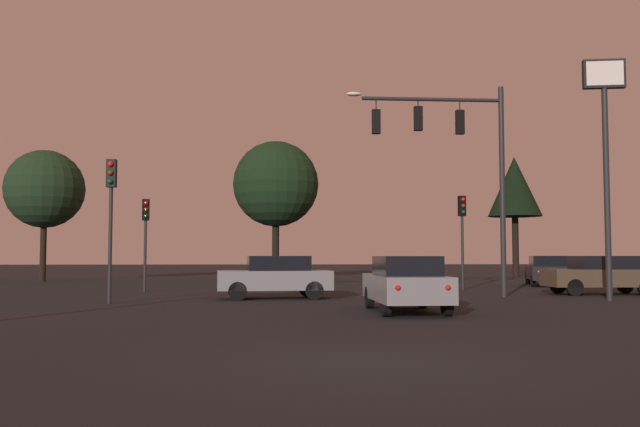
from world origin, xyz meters
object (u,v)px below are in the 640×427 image
at_px(traffic_light_corner_left, 462,223).
at_px(tree_center_horizon, 45,189).
at_px(traffic_light_corner_right, 111,202).
at_px(car_crossing_left, 275,276).
at_px(car_crossing_right, 601,274).
at_px(traffic_light_median, 146,226).
at_px(car_far_lane, 547,270).
at_px(tree_behind_sign, 276,184).
at_px(car_nearside_lane, 406,283).
at_px(tree_left_far, 515,187).
at_px(store_sign_illuminated, 605,126).
at_px(traffic_signal_mast_arm, 456,149).

distance_m(traffic_light_corner_left, tree_center_horizon, 25.03).
distance_m(traffic_light_corner_right, car_crossing_left, 6.26).
height_order(traffic_light_corner_left, tree_center_horizon, tree_center_horizon).
height_order(car_crossing_right, tree_center_horizon, tree_center_horizon).
xyz_separation_m(car_crossing_left, tree_center_horizon, (-13.72, 16.99, 4.68)).
relative_size(traffic_light_median, car_crossing_right, 0.90).
xyz_separation_m(car_far_lane, tree_behind_sign, (-13.85, 10.39, 5.38)).
distance_m(car_nearside_lane, tree_left_far, 32.70).
relative_size(car_far_lane, store_sign_illuminated, 0.58).
height_order(car_crossing_left, store_sign_illuminated, store_sign_illuminated).
height_order(car_crossing_left, car_crossing_right, same).
bearing_deg(car_crossing_right, car_crossing_left, -172.19).
distance_m(tree_behind_sign, tree_left_far, 17.33).
height_order(car_nearside_lane, car_far_lane, same).
bearing_deg(traffic_light_corner_right, traffic_light_corner_left, 29.36).
relative_size(car_crossing_left, tree_behind_sign, 0.47).
relative_size(traffic_light_corner_left, car_crossing_right, 0.97).
bearing_deg(car_crossing_left, store_sign_illuminated, -9.95).
bearing_deg(traffic_light_corner_left, car_crossing_right, -38.17).
distance_m(traffic_light_corner_right, tree_behind_sign, 23.12).
relative_size(car_crossing_left, tree_center_horizon, 0.54).
bearing_deg(car_crossing_left, traffic_light_corner_left, 32.81).
bearing_deg(store_sign_illuminated, traffic_signal_mast_arm, 153.46).
bearing_deg(tree_left_far, car_crossing_right, -101.11).
relative_size(traffic_light_median, tree_left_far, 0.46).
bearing_deg(traffic_light_corner_right, car_nearside_lane, -23.14).
bearing_deg(car_crossing_left, traffic_light_median, 139.06).
bearing_deg(tree_behind_sign, traffic_light_corner_right, -103.32).
bearing_deg(traffic_light_median, car_far_lane, 14.20).
xyz_separation_m(car_nearside_lane, store_sign_illuminated, (7.74, 4.07, 5.17)).
bearing_deg(car_crossing_left, car_crossing_right, 7.81).
bearing_deg(tree_behind_sign, traffic_signal_mast_arm, -71.27).
relative_size(traffic_signal_mast_arm, car_crossing_left, 1.86).
bearing_deg(tree_left_far, tree_behind_sign, -169.51).
height_order(car_crossing_right, tree_left_far, tree_left_far).
bearing_deg(store_sign_illuminated, traffic_light_corner_right, -178.94).
height_order(traffic_signal_mast_arm, tree_left_far, tree_left_far).
relative_size(store_sign_illuminated, tree_behind_sign, 0.92).
distance_m(car_crossing_left, store_sign_illuminated, 12.57).
relative_size(traffic_signal_mast_arm, car_far_lane, 1.63).
height_order(car_far_lane, tree_behind_sign, tree_behind_sign).
relative_size(traffic_light_median, store_sign_illuminated, 0.47).
bearing_deg(car_crossing_left, traffic_light_corner_right, -156.57).
height_order(traffic_light_median, tree_center_horizon, tree_center_horizon).
distance_m(tree_left_far, tree_center_horizon, 31.41).
xyz_separation_m(traffic_signal_mast_arm, tree_center_horizon, (-20.42, 16.67, -0.03)).
relative_size(traffic_light_corner_left, traffic_light_corner_right, 0.90).
bearing_deg(car_nearside_lane, car_crossing_left, 120.35).
bearing_deg(traffic_signal_mast_arm, store_sign_illuminated, -26.54).
bearing_deg(traffic_light_corner_left, car_crossing_left, -147.19).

